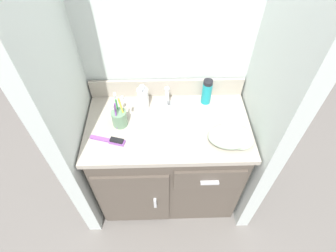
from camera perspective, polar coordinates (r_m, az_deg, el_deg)
The scene contains 12 objects.
ground_plane at distance 2.05m, azimuth -0.02°, elevation -13.50°, with size 6.00×6.00×0.00m, color slate.
wall_back at distance 1.44m, azimuth -0.38°, elevation 19.10°, with size 1.09×0.08×2.20m, color silver.
wall_left at distance 1.28m, azimuth -23.55°, elevation 10.49°, with size 0.08×0.59×2.20m, color silver.
wall_right at distance 1.30m, azimuth 23.17°, elevation 11.25°, with size 0.08×0.59×2.20m, color silver.
vanity at distance 1.71m, azimuth -0.08°, elevation -7.64°, with size 0.91×0.52×0.74m.
backsplash at distance 1.57m, azimuth -0.27°, elevation 8.33°, with size 0.91×0.02×0.11m.
sink_faucet at distance 1.50m, azimuth -0.18°, elevation 5.62°, with size 0.09×0.09×0.14m.
toothbrush_cup at distance 1.43m, azimuth -10.53°, elevation 1.84°, with size 0.08×0.10×0.20m.
soap_dispenser at distance 1.49m, azimuth -5.47°, elevation 6.04°, with size 0.06×0.07×0.16m.
shaving_cream_can at distance 1.53m, azimuth 8.45°, elevation 7.38°, with size 0.06×0.06×0.16m.
hairbrush at distance 1.38m, azimuth -12.06°, elevation -3.13°, with size 0.19×0.08×0.03m.
hand_towel at distance 1.38m, azimuth 13.86°, elevation -2.35°, with size 0.23×0.17×0.07m.
Camera 1 is at (-0.03, -0.95, 1.82)m, focal length 28.00 mm.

